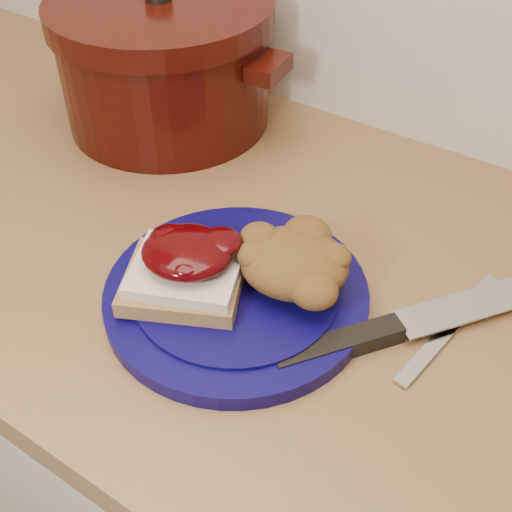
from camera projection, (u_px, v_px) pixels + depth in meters
The scene contains 8 objects.
base_cabinet at pixel (254, 469), 1.01m from camera, with size 4.00×0.60×0.86m, color beige.
plate at pixel (236, 295), 0.63m from camera, with size 0.26×0.26×0.02m, color #08043F.
sandwich at pixel (185, 267), 0.61m from camera, with size 0.14×0.13×0.05m.
stuffing_mound at pixel (294, 263), 0.61m from camera, with size 0.11×0.09×0.05m, color brown.
chef_knife at pixel (382, 332), 0.59m from camera, with size 0.22×0.29×0.02m.
butter_knife at pixel (451, 327), 0.61m from camera, with size 0.18×0.01×0.00m, color silver.
dutch_oven at pixel (165, 62), 0.84m from camera, with size 0.35×0.32×0.18m.
pepper_grinder at pixel (105, 53), 0.91m from camera, with size 0.06×0.06×0.13m.
Camera 1 is at (0.30, 1.06, 1.36)m, focal length 45.00 mm.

